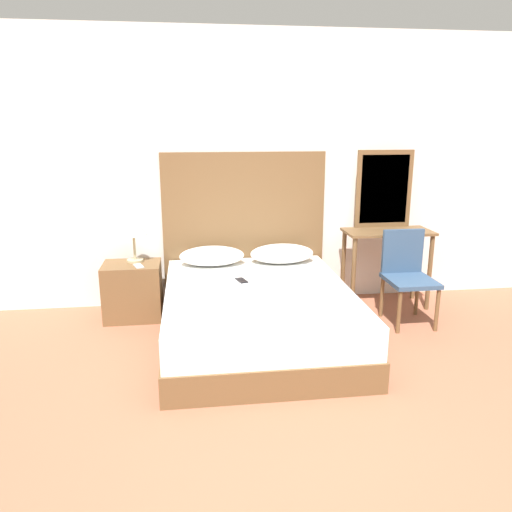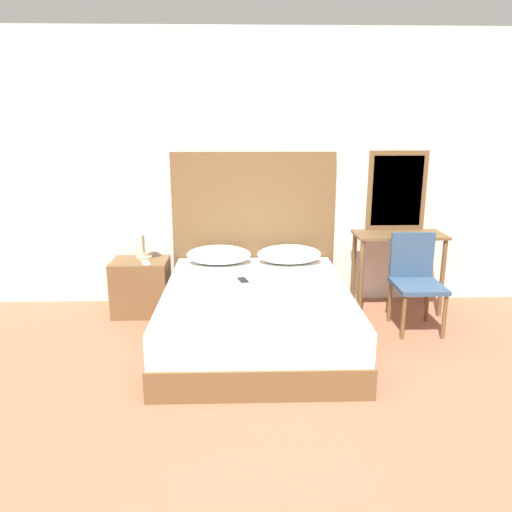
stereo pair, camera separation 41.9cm
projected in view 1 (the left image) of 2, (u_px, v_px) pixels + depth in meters
The scene contains 13 objects.
ground_plane at pixel (321, 470), 2.70m from camera, with size 16.00×16.00×0.00m, color #9E5B42.
wall_back at pixel (255, 171), 5.00m from camera, with size 10.00×0.06×2.70m.
bed at pixel (258, 315), 4.23m from camera, with size 1.56×1.97×0.48m.
headboard at pixel (244, 229), 5.06m from camera, with size 1.63×0.05×1.55m.
pillow_left at pixel (212, 256), 4.82m from camera, with size 0.63×0.37×0.18m.
pillow_right at pixel (282, 254), 4.91m from camera, with size 0.63×0.37×0.18m.
phone_on_bed at pixel (242, 280), 4.35m from camera, with size 0.11×0.16×0.01m.
nightstand at pixel (133, 291), 4.75m from camera, with size 0.53×0.41×0.54m.
table_lamp at pixel (133, 229), 4.68m from camera, with size 0.25×0.25×0.41m.
phone_on_nightstand at pixel (138, 266), 4.59m from camera, with size 0.12×0.16×0.01m.
vanity_desk at pixel (387, 247), 4.99m from camera, with size 0.86×0.41×0.79m.
vanity_mirror at pixel (384, 189), 5.01m from camera, with size 0.58×0.03×0.78m.
chair at pixel (407, 271), 4.64m from camera, with size 0.42×0.47×0.85m.
Camera 1 is at (-0.66, -2.24, 1.81)m, focal length 35.00 mm.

